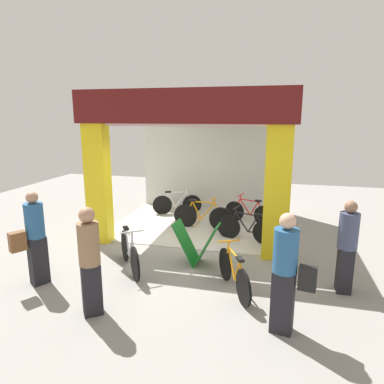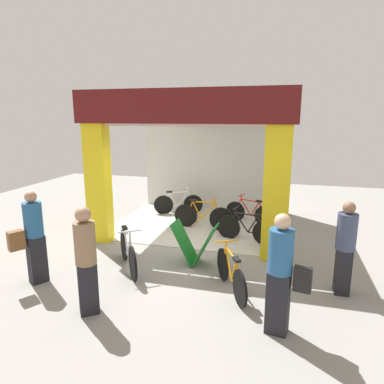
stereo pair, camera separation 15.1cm
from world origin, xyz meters
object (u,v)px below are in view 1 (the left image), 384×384
bicycle_inside_2 (247,228)px  pedestrian_0 (34,238)px  sandwich_board_sign (196,243)px  bicycle_inside_1 (203,216)px  pedestrian_2 (286,272)px  bicycle_parked_0 (234,273)px  bicycle_parked_1 (130,252)px  pedestrian_1 (90,260)px  bicycle_inside_3 (249,212)px  bicycle_inside_0 (177,204)px  pedestrian_3 (347,246)px

bicycle_inside_2 → pedestrian_0: (-3.49, -3.10, 0.55)m
bicycle_inside_2 → sandwich_board_sign: (-0.89, -1.55, 0.10)m
bicycle_inside_1 → pedestrian_2: bearing=-63.2°
bicycle_parked_0 → pedestrian_2: pedestrian_2 is taller
bicycle_parked_1 → pedestrian_1: 1.68m
bicycle_inside_3 → bicycle_inside_1: bearing=-144.8°
bicycle_inside_1 → bicycle_inside_3: (1.17, 0.83, -0.04)m
bicycle_inside_0 → sandwich_board_sign: (1.45, -3.44, 0.11)m
bicycle_parked_1 → bicycle_inside_2: bearing=45.5°
bicycle_inside_2 → pedestrian_3: bearing=-47.0°
pedestrian_3 → bicycle_inside_3: bearing=119.1°
bicycle_inside_2 → pedestrian_3: size_ratio=0.91×
sandwich_board_sign → pedestrian_2: pedestrian_2 is taller
pedestrian_0 → pedestrian_2: pedestrian_2 is taller
bicycle_parked_1 → pedestrian_1: (0.10, -1.59, 0.52)m
bicycle_parked_1 → bicycle_parked_0: bearing=-9.8°
bicycle_parked_0 → bicycle_parked_1: (-2.12, 0.37, 0.03)m
bicycle_inside_0 → bicycle_inside_3: bicycle_inside_0 is taller
bicycle_inside_2 → pedestrian_3: pedestrian_3 is taller
bicycle_parked_0 → pedestrian_0: (-3.51, -0.59, 0.55)m
bicycle_inside_0 → pedestrian_1: size_ratio=0.85×
bicycle_inside_2 → bicycle_parked_1: bearing=-134.5°
bicycle_inside_1 → bicycle_inside_3: size_ratio=1.17×
bicycle_inside_3 → pedestrian_2: 5.08m
bicycle_parked_0 → sandwich_board_sign: sandwich_board_sign is taller
bicycle_parked_0 → pedestrian_1: (-2.03, -1.22, 0.55)m
bicycle_parked_0 → pedestrian_3: (1.86, 0.50, 0.50)m
bicycle_parked_1 → pedestrian_3: (3.99, 0.13, 0.48)m
bicycle_inside_0 → pedestrian_2: (3.19, -5.37, 0.57)m
bicycle_inside_2 → sandwich_board_sign: bearing=-119.8°
pedestrian_1 → bicycle_inside_2: bearing=61.7°
bicycle_parked_0 → pedestrian_0: pedestrian_0 is taller
pedestrian_2 → pedestrian_0: bearing=175.1°
sandwich_board_sign → pedestrian_0: 3.07m
bicycle_inside_1 → bicycle_parked_0: 3.42m
bicycle_inside_3 → pedestrian_2: pedestrian_2 is taller
bicycle_inside_1 → pedestrian_1: pedestrian_1 is taller
sandwich_board_sign → pedestrian_0: (-2.61, -1.55, 0.44)m
pedestrian_0 → pedestrian_1: (1.48, -0.63, 0.00)m
bicycle_inside_3 → sandwich_board_sign: (-0.81, -3.04, 0.12)m
bicycle_inside_1 → sandwich_board_sign: bicycle_inside_1 is taller
bicycle_inside_2 → bicycle_inside_3: bearing=92.7°
bicycle_inside_1 → bicycle_inside_3: bearing=35.2°
pedestrian_2 → pedestrian_3: 1.79m
bicycle_inside_0 → bicycle_parked_0: bearing=-61.9°
bicycle_inside_1 → bicycle_inside_3: 1.43m
bicycle_inside_3 → pedestrian_3: size_ratio=0.86×
pedestrian_1 → bicycle_inside_1: bearing=80.1°
bicycle_parked_1 → bicycle_inside_0: bearing=93.2°
bicycle_parked_1 → pedestrian_3: pedestrian_3 is taller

